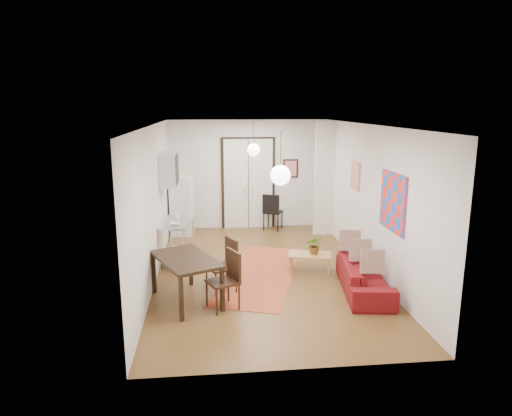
{
  "coord_description": "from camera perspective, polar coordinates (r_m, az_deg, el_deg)",
  "views": [
    {
      "loc": [
        -1.05,
        -8.59,
        3.25
      ],
      "look_at": [
        -0.12,
        0.28,
        1.25
      ],
      "focal_mm": 32.0,
      "sensor_mm": 36.0,
      "label": 1
    }
  ],
  "objects": [
    {
      "name": "bowl",
      "position": [
        9.36,
        -10.07,
        -1.96
      ],
      "size": [
        0.27,
        0.27,
        0.05
      ],
      "primitive_type": "imported",
      "rotation": [
        0.0,
        0.0,
        -0.38
      ],
      "color": "silver",
      "rests_on": "kitchen_counter"
    },
    {
      "name": "wall_back",
      "position": [
        12.27,
        -1.0,
        4.21
      ],
      "size": [
        4.2,
        0.02,
        2.9
      ],
      "primitive_type": "cube",
      "color": "silver",
      "rests_on": "floor"
    },
    {
      "name": "wall_left",
      "position": [
        8.84,
        -12.66,
        0.58
      ],
      "size": [
        0.02,
        7.0,
        2.9
      ],
      "primitive_type": "cube",
      "color": "silver",
      "rests_on": "floor"
    },
    {
      "name": "dining_chair_far",
      "position": [
        7.56,
        -4.24,
        -8.27
      ],
      "size": [
        0.6,
        0.71,
        0.96
      ],
      "rotation": [
        0.0,
        0.0,
        -1.14
      ],
      "color": "#331E10",
      "rests_on": "floor"
    },
    {
      "name": "wall_front",
      "position": [
        5.5,
        5.43,
        -6.53
      ],
      "size": [
        4.2,
        0.02,
        2.9
      ],
      "primitive_type": "cube",
      "color": "silver",
      "rests_on": "floor"
    },
    {
      "name": "floor",
      "position": [
        9.24,
        0.95,
        -7.95
      ],
      "size": [
        7.0,
        7.0,
        0.0
      ],
      "primitive_type": "plane",
      "color": "brown",
      "rests_on": "ground"
    },
    {
      "name": "ceiling",
      "position": [
        8.66,
        1.02,
        10.33
      ],
      "size": [
        4.2,
        7.0,
        0.02
      ],
      "primitive_type": "cube",
      "color": "white",
      "rests_on": "wall_back"
    },
    {
      "name": "painting_popart",
      "position": [
        8.14,
        16.76,
        0.76
      ],
      "size": [
        0.05,
        1.0,
        1.0
      ],
      "primitive_type": "cube",
      "color": "red",
      "rests_on": "wall_right"
    },
    {
      "name": "kilim_rug",
      "position": [
        9.12,
        0.56,
        -8.19
      ],
      "size": [
        2.25,
        3.67,
        0.01
      ],
      "primitive_type": "cube",
      "rotation": [
        0.0,
        0.0,
        -0.3
      ],
      "color": "#BC5C2F",
      "rests_on": "floor"
    },
    {
      "name": "sofa",
      "position": [
        8.44,
        13.39,
        -8.34
      ],
      "size": [
        1.99,
        1.0,
        0.56
      ],
      "primitive_type": "imported",
      "rotation": [
        0.0,
        0.0,
        1.43
      ],
      "color": "maroon",
      "rests_on": "floor"
    },
    {
      "name": "dining_table",
      "position": [
        7.76,
        -8.78,
        -6.77
      ],
      "size": [
        1.31,
        1.61,
        0.78
      ],
      "rotation": [
        0.0,
        0.0,
        0.43
      ],
      "color": "black",
      "rests_on": "floor"
    },
    {
      "name": "painting_abstract",
      "position": [
        10.0,
        12.34,
        4.02
      ],
      "size": [
        0.05,
        0.5,
        0.6
      ],
      "primitive_type": "cube",
      "color": "#F9EBCF",
      "rests_on": "wall_right"
    },
    {
      "name": "black_side_chair",
      "position": [
        12.25,
        2.08,
        0.05
      ],
      "size": [
        0.6,
        0.62,
        0.99
      ],
      "rotation": [
        0.0,
        0.0,
        2.71
      ],
      "color": "black",
      "rests_on": "floor"
    },
    {
      "name": "dining_chair_near",
      "position": [
        8.22,
        -4.4,
        -6.53
      ],
      "size": [
        0.6,
        0.71,
        0.96
      ],
      "rotation": [
        0.0,
        0.0,
        -1.14
      ],
      "color": "#331E10",
      "rests_on": "floor"
    },
    {
      "name": "fridge",
      "position": [
        11.79,
        -9.24,
        0.27
      ],
      "size": [
        0.6,
        0.6,
        1.51
      ],
      "primitive_type": "cube",
      "rotation": [
        0.0,
        0.0,
        -0.14
      ],
      "color": "white",
      "rests_on": "floor"
    },
    {
      "name": "soap_bottle",
      "position": [
        9.88,
        -9.87,
        -0.78
      ],
      "size": [
        0.11,
        0.11,
        0.19
      ],
      "primitive_type": "imported",
      "rotation": [
        0.0,
        0.0,
        -0.38
      ],
      "color": "teal",
      "rests_on": "kitchen_counter"
    },
    {
      "name": "kitchen_counter",
      "position": [
        9.74,
        -9.88,
        -3.48
      ],
      "size": [
        0.74,
        1.24,
        0.9
      ],
      "rotation": [
        0.0,
        0.0,
        -0.14
      ],
      "color": "silver",
      "rests_on": "floor"
    },
    {
      "name": "poster_back",
      "position": [
        12.37,
        4.34,
        4.94
      ],
      "size": [
        0.4,
        0.03,
        0.5
      ],
      "primitive_type": "cube",
      "color": "red",
      "rests_on": "wall_back"
    },
    {
      "name": "coffee_table",
      "position": [
        9.19,
        6.72,
        -6.02
      ],
      "size": [
        0.93,
        0.67,
        0.37
      ],
      "rotation": [
        0.0,
        0.0,
        -0.26
      ],
      "color": "tan",
      "rests_on": "floor"
    },
    {
      "name": "pendant_back",
      "position": [
        10.69,
        -0.31,
        7.28
      ],
      "size": [
        0.3,
        0.3,
        0.8
      ],
      "color": "white",
      "rests_on": "ceiling"
    },
    {
      "name": "wall_right",
      "position": [
        9.32,
        13.9,
        1.14
      ],
      "size": [
        0.02,
        7.0,
        2.9
      ],
      "primitive_type": "cube",
      "color": "silver",
      "rests_on": "floor"
    },
    {
      "name": "double_doors",
      "position": [
        12.26,
        -0.98,
        3.02
      ],
      "size": [
        1.44,
        0.06,
        2.5
      ],
      "primitive_type": "cube",
      "color": "white",
      "rests_on": "wall_back"
    },
    {
      "name": "wall_cabinet",
      "position": [
        10.21,
        -10.84,
        4.83
      ],
      "size": [
        0.35,
        1.0,
        0.7
      ],
      "primitive_type": "cube",
      "color": "silver",
      "rests_on": "wall_left"
    },
    {
      "name": "pendant_front",
      "position": [
        6.75,
        3.07,
        4.11
      ],
      "size": [
        0.3,
        0.3,
        0.8
      ],
      "color": "white",
      "rests_on": "ceiling"
    },
    {
      "name": "stub_partition",
      "position": [
        11.65,
        8.53,
        3.62
      ],
      "size": [
        0.5,
        0.1,
        2.9
      ],
      "primitive_type": "cube",
      "color": "silver",
      "rests_on": "floor"
    },
    {
      "name": "print_left",
      "position": [
        10.72,
        -11.44,
        5.43
      ],
      "size": [
        0.03,
        0.44,
        0.54
      ],
      "primitive_type": "cube",
      "color": "#A66D45",
      "rests_on": "wall_left"
    },
    {
      "name": "potted_plant",
      "position": [
        9.14,
        7.38,
        -4.61
      ],
      "size": [
        0.39,
        0.36,
        0.36
      ],
      "primitive_type": "imported",
      "rotation": [
        0.0,
        0.0,
        -0.26
      ],
      "color": "#36622C",
      "rests_on": "coffee_table"
    }
  ]
}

